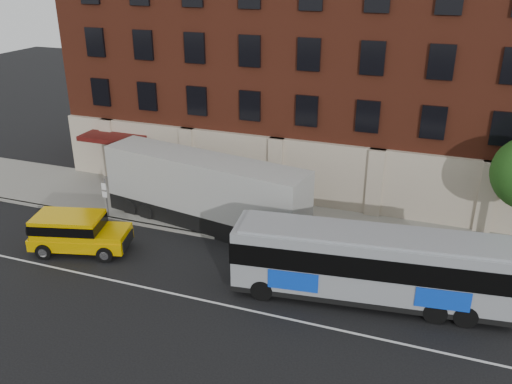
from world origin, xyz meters
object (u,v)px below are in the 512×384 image
(sign_pole, at_px, (106,196))
(shipping_container, at_px, (204,193))
(city_bus, at_px, (371,263))
(yellow_suv, at_px, (75,231))

(sign_pole, relative_size, shipping_container, 0.20)
(city_bus, relative_size, yellow_suv, 2.28)
(sign_pole, xyz_separation_m, yellow_suv, (0.74, -3.80, -0.30))
(sign_pole, bearing_deg, city_bus, -10.80)
(shipping_container, bearing_deg, sign_pole, -168.39)
(city_bus, distance_m, yellow_suv, 14.95)
(sign_pole, height_order, shipping_container, shipping_container)
(yellow_suv, bearing_deg, city_bus, 3.11)
(yellow_suv, bearing_deg, shipping_container, 44.86)
(sign_pole, height_order, yellow_suv, sign_pole)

